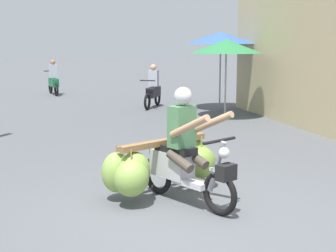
# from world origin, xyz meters

# --- Properties ---
(ground_plane) EXTENTS (120.00, 120.00, 0.00)m
(ground_plane) POSITION_xyz_m (0.00, 0.00, 0.00)
(ground_plane) COLOR #56595E
(motorbike_main_loaded) EXTENTS (1.84, 1.98, 1.58)m
(motorbike_main_loaded) POSITION_xyz_m (-0.02, 0.84, 0.49)
(motorbike_main_loaded) COLOR black
(motorbike_main_loaded) RESTS_ON ground
(motorbike_distant_ahead_left) EXTENTS (0.92, 1.44, 1.40)m
(motorbike_distant_ahead_left) POSITION_xyz_m (1.85, 10.01, 0.57)
(motorbike_distant_ahead_left) COLOR black
(motorbike_distant_ahead_left) RESTS_ON ground
(motorbike_distant_ahead_right) EXTENTS (0.55, 1.61, 1.40)m
(motorbike_distant_ahead_right) POSITION_xyz_m (-1.17, 14.63, 0.57)
(motorbike_distant_ahead_right) COLOR black
(motorbike_distant_ahead_right) RESTS_ON ground
(market_umbrella_near_shop) EXTENTS (2.11, 2.11, 2.42)m
(market_umbrella_near_shop) POSITION_xyz_m (3.71, 8.86, 2.24)
(market_umbrella_near_shop) COLOR #99999E
(market_umbrella_near_shop) RESTS_ON ground
(market_umbrella_further_along) EXTENTS (1.96, 1.96, 2.19)m
(market_umbrella_further_along) POSITION_xyz_m (3.29, 7.29, 2.00)
(market_umbrella_further_along) COLOR #99999E
(market_umbrella_further_along) RESTS_ON ground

